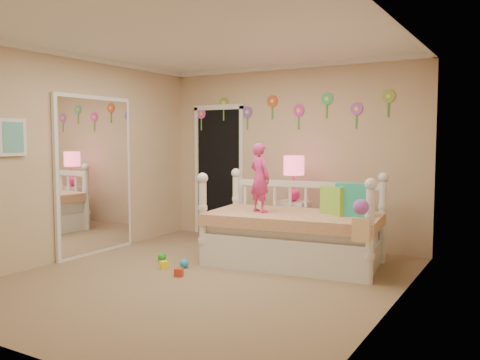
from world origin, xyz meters
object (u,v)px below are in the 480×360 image
Objects in this scene: child at (260,178)px; nightstand at (293,226)px; daybed at (294,218)px; table_lamp at (294,171)px.

nightstand is (0.07, 0.87, -0.72)m from child.
daybed is 2.47× the size of child.
daybed is 0.95m from table_lamp.
daybed is 0.64m from child.
nightstand is at bearing -73.02° from child.
child is 0.87m from table_lamp.
table_lamp is at bearing 94.29° from nightstand.
child is 1.25× the size of nightstand.
child is at bearing -166.24° from daybed.
child is 1.13m from nightstand.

